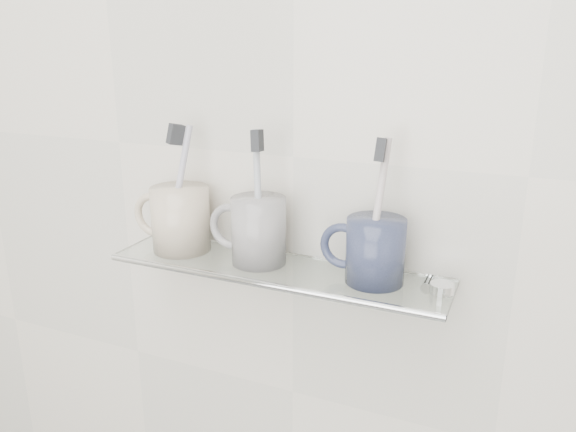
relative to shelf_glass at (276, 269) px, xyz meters
The scene contains 18 objects.
wall_back 0.17m from the shelf_glass, 90.00° to the left, with size 2.50×2.50×0.00m, color beige.
shelf_glass is the anchor object (origin of this frame).
shelf_rail 0.06m from the shelf_glass, 90.00° to the right, with size 0.01×0.01×0.50m, color silver.
bracket_left 0.22m from the shelf_glass, 167.38° to the left, with size 0.02×0.02×0.03m, color silver.
bracket_right 0.22m from the shelf_glass, 12.62° to the left, with size 0.02×0.02×0.03m, color silver.
mug_left 0.17m from the shelf_glass, behind, with size 0.09×0.09×0.10m, color beige.
mug_left_handle 0.22m from the shelf_glass, behind, with size 0.07×0.07×0.01m, color beige.
toothbrush_left 0.20m from the shelf_glass, behind, with size 0.01×0.01×0.19m, color #A7A3BE.
bristles_left 0.25m from the shelf_glass, behind, with size 0.01×0.02×0.03m, color #27292D.
mug_center 0.06m from the shelf_glass, behind, with size 0.08×0.08×0.10m, color silver.
mug_center_handle 0.09m from the shelf_glass, behind, with size 0.07×0.07×0.01m, color silver.
toothbrush_center 0.11m from the shelf_glass, behind, with size 0.01×0.01×0.19m, color #9CA4B0.
bristles_center 0.19m from the shelf_glass, behind, with size 0.01×0.02×0.03m, color #27292D.
mug_right 0.15m from the shelf_glass, ahead, with size 0.08×0.08×0.09m, color #21263D.
mug_right_handle 0.11m from the shelf_glass, ahead, with size 0.07×0.07×0.01m, color #21263D.
toothbrush_right 0.18m from the shelf_glass, ahead, with size 0.01×0.01×0.19m, color beige.
bristles_right 0.23m from the shelf_glass, ahead, with size 0.01×0.02×0.03m, color #27292D.
chrome_cap 0.23m from the shelf_glass, ahead, with size 0.03×0.03×0.01m, color silver.
Camera 1 is at (0.32, 0.35, 1.41)m, focal length 35.00 mm.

